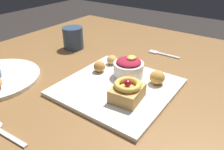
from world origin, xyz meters
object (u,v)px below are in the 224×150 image
(front_plate, at_px, (118,87))
(spoon, at_px, (1,132))
(fritter_back, at_px, (157,77))
(fork, at_px, (162,54))
(fritter_front, at_px, (99,67))
(fritter_middle, at_px, (112,60))
(berry_ramekin, at_px, (129,68))
(coffee_mug, at_px, (73,38))
(cake_slice, at_px, (127,91))

(front_plate, distance_m, spoon, 0.32)
(fritter_back, height_order, fork, fritter_back)
(fritter_front, height_order, fritter_middle, fritter_front)
(front_plate, relative_size, spoon, 2.43)
(fritter_middle, height_order, fritter_back, fritter_back)
(berry_ramekin, xyz_separation_m, fritter_back, (0.01, -0.09, -0.01))
(spoon, distance_m, coffee_mug, 0.51)
(fork, bearing_deg, cake_slice, 98.71)
(fritter_middle, relative_size, coffee_mug, 0.42)
(fritter_front, height_order, fritter_back, fritter_back)
(front_plate, distance_m, berry_ramekin, 0.07)
(front_plate, relative_size, fritter_back, 6.80)
(front_plate, bearing_deg, fritter_front, 68.98)
(front_plate, height_order, berry_ramekin, berry_ramekin)
(front_plate, height_order, fritter_back, fritter_back)
(cake_slice, distance_m, fritter_front, 0.18)
(fork, distance_m, spoon, 0.62)
(fritter_front, distance_m, spoon, 0.34)
(coffee_mug, bearing_deg, fritter_middle, -102.44)
(berry_ramekin, distance_m, fritter_middle, 0.10)
(fritter_back, bearing_deg, fork, 20.98)
(cake_slice, distance_m, fritter_middle, 0.22)
(fritter_middle, bearing_deg, front_plate, -137.60)
(coffee_mug, bearing_deg, fritter_back, -100.91)
(spoon, bearing_deg, fork, -104.19)
(front_plate, height_order, fork, front_plate)
(front_plate, relative_size, cake_slice, 3.28)
(fritter_front, relative_size, fritter_back, 0.83)
(front_plate, xyz_separation_m, cake_slice, (-0.04, -0.06, 0.03))
(fritter_middle, xyz_separation_m, fritter_back, (-0.03, -0.18, 0.00))
(fritter_middle, relative_size, fritter_back, 0.82)
(front_plate, height_order, coffee_mug, coffee_mug)
(fritter_front, bearing_deg, fork, -19.31)
(fritter_back, bearing_deg, fritter_middle, 81.06)
(cake_slice, relative_size, fritter_middle, 2.53)
(fritter_middle, bearing_deg, fritter_back, -98.94)
(berry_ramekin, bearing_deg, cake_slice, -149.54)
(front_plate, relative_size, coffee_mug, 3.48)
(cake_slice, height_order, berry_ramekin, berry_ramekin)
(fritter_front, height_order, coffee_mug, coffee_mug)
(cake_slice, xyz_separation_m, fritter_back, (0.12, -0.03, -0.01))
(front_plate, distance_m, fritter_front, 0.11)
(berry_ramekin, xyz_separation_m, fritter_front, (-0.03, 0.09, -0.01))
(cake_slice, height_order, fritter_middle, cake_slice)
(fritter_middle, bearing_deg, fritter_front, 179.65)
(fritter_front, distance_m, coffee_mug, 0.26)
(fritter_back, bearing_deg, berry_ramekin, 97.56)
(berry_ramekin, distance_m, coffee_mug, 0.34)
(fritter_middle, height_order, fork, fritter_middle)
(fritter_front, height_order, spoon, fritter_front)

